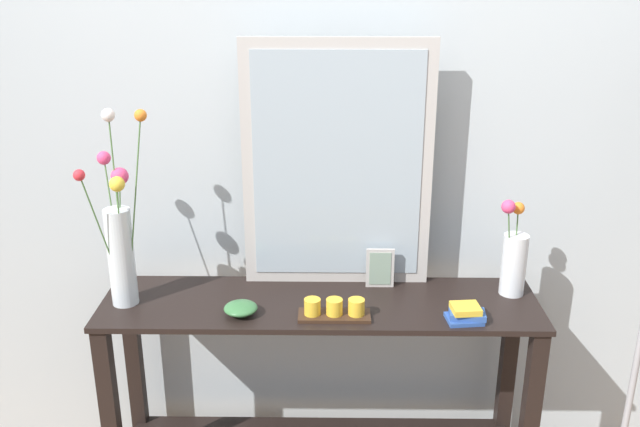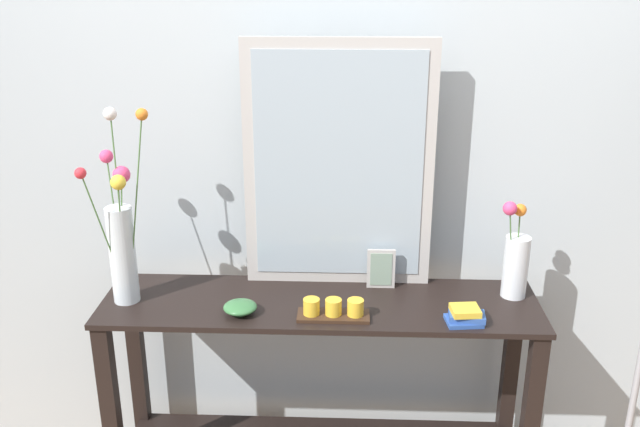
% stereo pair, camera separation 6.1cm
% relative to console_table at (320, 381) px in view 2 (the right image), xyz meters
% --- Properties ---
extents(wall_back, '(6.40, 0.08, 2.70)m').
position_rel_console_table_xyz_m(wall_back, '(0.00, 0.32, 0.83)').
color(wall_back, '#B2BCC1').
rests_on(wall_back, ground).
extents(console_table, '(1.55, 0.40, 0.85)m').
position_rel_console_table_xyz_m(console_table, '(0.00, 0.00, 0.00)').
color(console_table, black).
rests_on(console_table, ground).
extents(mirror_leaning, '(0.67, 0.03, 0.90)m').
position_rel_console_table_xyz_m(mirror_leaning, '(0.06, 0.17, 0.78)').
color(mirror_leaning, '#B7B2AD').
rests_on(mirror_leaning, console_table).
extents(tall_vase_left, '(0.22, 0.25, 0.69)m').
position_rel_console_table_xyz_m(tall_vase_left, '(-0.68, -0.02, 0.57)').
color(tall_vase_left, silver).
rests_on(tall_vase_left, console_table).
extents(vase_right, '(0.12, 0.10, 0.37)m').
position_rel_console_table_xyz_m(vase_right, '(0.69, 0.07, 0.47)').
color(vase_right, silver).
rests_on(vase_right, console_table).
extents(candle_tray, '(0.24, 0.09, 0.07)m').
position_rel_console_table_xyz_m(candle_tray, '(0.05, -0.11, 0.36)').
color(candle_tray, '#382316').
rests_on(candle_tray, console_table).
extents(picture_frame_small, '(0.10, 0.01, 0.15)m').
position_rel_console_table_xyz_m(picture_frame_small, '(0.22, 0.12, 0.41)').
color(picture_frame_small, '#B7B2AD').
rests_on(picture_frame_small, console_table).
extents(decorative_bowl, '(0.11, 0.11, 0.04)m').
position_rel_console_table_xyz_m(decorative_bowl, '(-0.27, -0.10, 0.36)').
color(decorative_bowl, '#38703D').
rests_on(decorative_bowl, console_table).
extents(book_stack, '(0.13, 0.10, 0.06)m').
position_rel_console_table_xyz_m(book_stack, '(0.49, -0.13, 0.36)').
color(book_stack, '#2D519E').
rests_on(book_stack, console_table).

